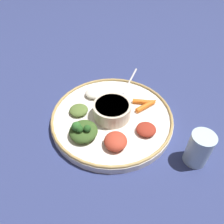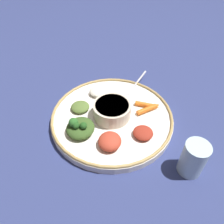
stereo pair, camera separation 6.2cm
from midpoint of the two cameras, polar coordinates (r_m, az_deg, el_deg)
The scene contains 13 objects.
ground_plane at distance 0.65m, azimuth 2.74°, elevation -2.44°, with size 2.40×2.40×0.00m, color navy.
platter at distance 0.64m, azimuth 2.78°, elevation -1.78°, with size 0.35×0.35×0.02m, color white.
platter_rim at distance 0.63m, azimuth 2.82°, elevation -0.92°, with size 0.35×0.35×0.01m, color tan.
center_bowl at distance 0.61m, azimuth 2.89°, elevation 0.42°, with size 0.11×0.11×0.04m.
spoon at distance 0.72m, azimuth 7.51°, elevation 5.64°, with size 0.16×0.11×0.01m.
greens_pile at distance 0.58m, azimuth -5.41°, elevation -4.19°, with size 0.09×0.09×0.05m.
carrot_near_spoon at distance 0.65m, azimuth 12.21°, elevation 0.67°, with size 0.05×0.08×0.02m.
carrot_outer at distance 0.66m, azimuth 11.72°, elevation 1.65°, with size 0.03×0.07×0.01m.
mound_rice_white at distance 0.69m, azimuth -0.76°, elevation 5.20°, with size 0.06×0.05×0.02m, color silver.
mound_berbere_red at distance 0.55m, azimuth 2.65°, elevation -7.82°, with size 0.06×0.06×0.03m, color #B73D28.
mound_beet at distance 0.58m, azimuth 11.17°, elevation -5.53°, with size 0.05×0.05×0.02m, color maroon.
mound_collards at distance 0.64m, azimuth -5.63°, elevation 1.20°, with size 0.05×0.05×0.02m, color #567033.
drinking_glass at distance 0.56m, azimuth 23.43°, elevation -11.70°, with size 0.06×0.06×0.09m.
Camera 2 is at (0.44, -0.02, 0.47)m, focal length 34.92 mm.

